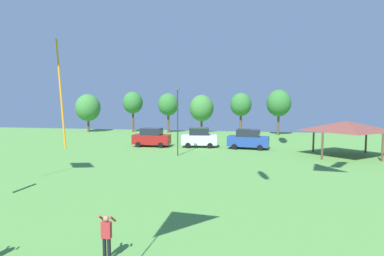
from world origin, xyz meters
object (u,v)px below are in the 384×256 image
Objects in this scene: parked_car_third_from_left at (248,139)px; park_pavilion at (346,126)px; person_standing_near_foreground at (107,234)px; parked_car_second_from_left at (199,138)px; treeline_tree_3 at (202,108)px; light_post_1 at (178,118)px; treeline_tree_4 at (241,105)px; treeline_tree_1 at (133,103)px; parked_car_leftmost at (152,137)px; treeline_tree_5 at (279,103)px; treeline_tree_2 at (168,105)px; treeline_tree_0 at (88,108)px.

park_pavilion is (9.74, -3.33, 1.96)m from parked_car_third_from_left.
parked_car_second_from_left is (-0.74, 28.54, 0.16)m from person_standing_near_foreground.
treeline_tree_3 reaches higher than park_pavilion.
treeline_tree_4 is (5.82, 20.57, 0.87)m from light_post_1.
treeline_tree_1 reaches higher than treeline_tree_3.
parked_car_leftmost is 0.68× the size of treeline_tree_4.
treeline_tree_3 is at bearing 121.44° from parked_car_third_from_left.
treeline_tree_3 is at bearing 157.75° from treeline_tree_4.
park_pavilion is 27.28m from treeline_tree_3.
treeline_tree_1 is at bearing 178.68° from treeline_tree_5.
treeline_tree_4 is (10.28, 14.82, 3.64)m from parked_car_leftmost.
person_standing_near_foreground is at bearing -71.85° from treeline_tree_1.
person_standing_near_foreground is at bearing -86.40° from treeline_tree_3.
parked_car_leftmost is 0.65× the size of treeline_tree_1.
parked_car_leftmost is 0.68× the size of treeline_tree_2.
light_post_1 is 1.05× the size of treeline_tree_2.
treeline_tree_1 is at bearing 146.87° from park_pavilion.
treeline_tree_5 is (17.85, -0.58, 0.30)m from treeline_tree_2.
treeline_tree_0 is at bearing -171.40° from treeline_tree_1.
person_standing_near_foreground is 44.59m from treeline_tree_5.
treeline_tree_3 is at bearing 126.32° from person_standing_near_foreground.
parked_car_second_from_left is 17.49m from treeline_tree_3.
parked_car_second_from_left is 0.69× the size of treeline_tree_3.
treeline_tree_0 is at bearing 158.73° from parked_car_third_from_left.
treeline_tree_3 is at bearing 8.60° from treeline_tree_0.
parked_car_third_from_left is at bearing 112.61° from person_standing_near_foreground.
treeline_tree_3 is at bearing 90.34° from parked_car_second_from_left.
park_pavilion is at bearing -58.65° from treeline_tree_4.
treeline_tree_3 is at bearing 92.01° from light_post_1.
treeline_tree_5 is at bearing 48.32° from parked_car_second_from_left.
treeline_tree_1 is (7.58, 1.15, 0.83)m from treeline_tree_0.
treeline_tree_1 is (-12.34, 21.54, 1.09)m from light_post_1.
park_pavilion is 21.21m from treeline_tree_4.
treeline_tree_5 is at bearing 80.28° from parked_car_third_from_left.
treeline_tree_4 is (25.74, 0.17, 0.61)m from treeline_tree_0.
parked_car_leftmost reaches higher than person_standing_near_foreground.
treeline_tree_0 is (-36.74, 17.89, 1.05)m from park_pavilion.
parked_car_second_from_left is at bearing -48.40° from treeline_tree_1.
person_standing_near_foreground is at bearing -84.75° from light_post_1.
treeline_tree_0 is at bearing 149.91° from person_standing_near_foreground.
treeline_tree_2 is (-23.02, 19.07, 1.61)m from park_pavilion.
treeline_tree_1 reaches higher than parked_car_leftmost.
treeline_tree_4 is (18.16, -0.98, -0.22)m from treeline_tree_1.
parked_car_leftmost is at bearing -83.77° from treeline_tree_2.
person_standing_near_foreground is 46.38m from treeline_tree_1.
park_pavilion reaches higher than parked_car_second_from_left.
treeline_tree_0 is 19.31m from treeline_tree_3.
parked_car_leftmost is at bearing -63.50° from treeline_tree_1.
person_standing_near_foreground is 0.39× the size of parked_car_leftmost.
parked_car_third_from_left is at bearing 1.18° from parked_car_leftmost.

